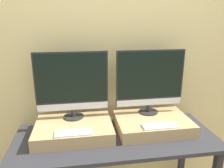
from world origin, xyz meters
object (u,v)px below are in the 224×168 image
at_px(keyboard_right, 160,126).
at_px(keyboard_left, 73,133).
at_px(monitor_right, 150,80).
at_px(monitor_left, 72,83).

bearing_deg(keyboard_right, keyboard_left, 180.00).
distance_m(keyboard_left, keyboard_right, 0.65).
relative_size(keyboard_left, monitor_right, 0.46).
bearing_deg(monitor_left, keyboard_right, -22.91).
bearing_deg(monitor_left, monitor_right, 0.00).
bearing_deg(monitor_left, keyboard_left, -90.00).
distance_m(monitor_left, monitor_right, 0.65).
relative_size(monitor_left, monitor_right, 1.00).
relative_size(keyboard_left, keyboard_right, 1.00).
height_order(monitor_left, monitor_right, same).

